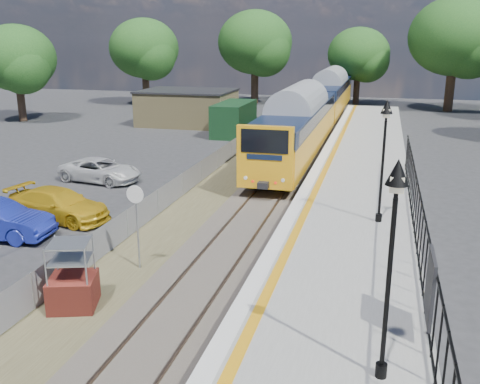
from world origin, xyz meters
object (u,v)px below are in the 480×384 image
(car_yellow, at_px, (59,205))
(car_white, at_px, (100,170))
(victorian_lamp_north, at_px, (385,133))
(victorian_lamp_south, at_px, (394,221))
(train, at_px, (318,105))
(brick_plinth, at_px, (72,277))
(speed_sign, at_px, (136,213))

(car_yellow, xyz_separation_m, car_white, (-1.51, 6.32, -0.05))
(victorian_lamp_north, bearing_deg, victorian_lamp_south, -88.85)
(train, height_order, brick_plinth, train)
(victorian_lamp_south, distance_m, brick_plinth, 9.59)
(train, height_order, car_white, train)
(victorian_lamp_south, xyz_separation_m, car_yellow, (-13.60, 9.33, -3.61))
(victorian_lamp_south, relative_size, victorian_lamp_north, 1.00)
(train, xyz_separation_m, car_white, (-9.61, -18.67, -1.71))
(train, height_order, car_yellow, train)
(car_white, bearing_deg, train, -18.94)
(brick_plinth, relative_size, speed_sign, 0.70)
(victorian_lamp_south, xyz_separation_m, car_white, (-15.11, 15.65, -3.66))
(speed_sign, height_order, car_yellow, speed_sign)
(train, distance_m, speed_sign, 29.02)
(victorian_lamp_north, bearing_deg, car_yellow, -177.14)
(victorian_lamp_north, xyz_separation_m, speed_sign, (-7.80, -4.58, -2.24))
(brick_plinth, bearing_deg, car_yellow, 125.63)
(car_yellow, bearing_deg, victorian_lamp_south, -115.10)
(victorian_lamp_north, distance_m, car_white, 16.36)
(car_yellow, bearing_deg, car_white, 22.75)
(car_yellow, bearing_deg, victorian_lamp_north, -77.79)
(victorian_lamp_south, xyz_separation_m, brick_plinth, (-8.67, 2.44, -3.30))
(train, relative_size, car_yellow, 8.65)
(victorian_lamp_south, xyz_separation_m, train, (-5.50, 34.33, -1.96))
(car_white, bearing_deg, victorian_lamp_south, -127.72)
(victorian_lamp_north, distance_m, car_yellow, 13.90)
(victorian_lamp_north, distance_m, train, 24.97)
(victorian_lamp_south, distance_m, speed_sign, 9.92)
(victorian_lamp_north, height_order, car_white, victorian_lamp_north)
(victorian_lamp_north, bearing_deg, car_white, 159.23)
(victorian_lamp_south, relative_size, brick_plinth, 2.21)
(victorian_lamp_south, relative_size, speed_sign, 1.54)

